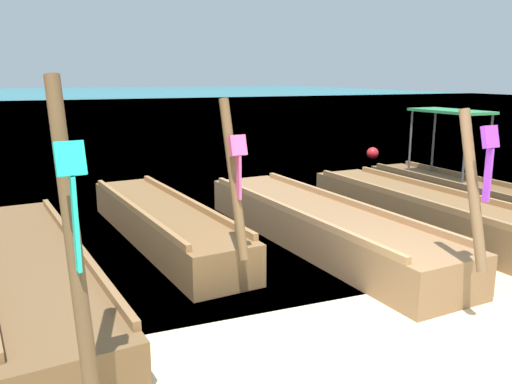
{
  "coord_description": "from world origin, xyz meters",
  "views": [
    {
      "loc": [
        -3.0,
        -4.17,
        2.76
      ],
      "look_at": [
        0.0,
        3.11,
        1.0
      ],
      "focal_mm": 36.78,
      "sensor_mm": 36.0,
      "label": 1
    }
  ],
  "objects_px": {
    "longtail_boat_orange_ribbon": "(469,190)",
    "longtail_boat_turquoise_ribbon": "(33,271)",
    "longtail_boat_violet_ribbon": "(319,225)",
    "mooring_buoy_near": "(373,153)",
    "longtail_boat_pink_ribbon": "(163,223)",
    "longtail_boat_red_ribbon": "(447,218)"
  },
  "relations": [
    {
      "from": "longtail_boat_orange_ribbon",
      "to": "longtail_boat_turquoise_ribbon",
      "type": "bearing_deg",
      "value": -170.79
    },
    {
      "from": "longtail_boat_violet_ribbon",
      "to": "longtail_boat_orange_ribbon",
      "type": "height_order",
      "value": "longtail_boat_violet_ribbon"
    },
    {
      "from": "longtail_boat_turquoise_ribbon",
      "to": "mooring_buoy_near",
      "type": "relative_size",
      "value": 16.56
    },
    {
      "from": "longtail_boat_pink_ribbon",
      "to": "mooring_buoy_near",
      "type": "height_order",
      "value": "longtail_boat_pink_ribbon"
    },
    {
      "from": "mooring_buoy_near",
      "to": "longtail_boat_orange_ribbon",
      "type": "bearing_deg",
      "value": -106.04
    },
    {
      "from": "longtail_boat_violet_ribbon",
      "to": "longtail_boat_orange_ribbon",
      "type": "bearing_deg",
      "value": 14.88
    },
    {
      "from": "mooring_buoy_near",
      "to": "longtail_boat_turquoise_ribbon",
      "type": "bearing_deg",
      "value": -144.36
    },
    {
      "from": "longtail_boat_red_ribbon",
      "to": "mooring_buoy_near",
      "type": "xyz_separation_m",
      "value": [
        3.84,
        7.73,
        -0.13
      ]
    },
    {
      "from": "longtail_boat_pink_ribbon",
      "to": "longtail_boat_red_ribbon",
      "type": "distance_m",
      "value": 4.88
    },
    {
      "from": "longtail_boat_pink_ribbon",
      "to": "mooring_buoy_near",
      "type": "bearing_deg",
      "value": 35.94
    },
    {
      "from": "longtail_boat_turquoise_ribbon",
      "to": "longtail_boat_orange_ribbon",
      "type": "xyz_separation_m",
      "value": [
        8.71,
        1.41,
        0.06
      ]
    },
    {
      "from": "longtail_boat_pink_ribbon",
      "to": "mooring_buoy_near",
      "type": "distance_m",
      "value": 10.42
    },
    {
      "from": "longtail_boat_red_ribbon",
      "to": "longtail_boat_orange_ribbon",
      "type": "distance_m",
      "value": 2.65
    },
    {
      "from": "mooring_buoy_near",
      "to": "longtail_boat_violet_ribbon",
      "type": "bearing_deg",
      "value": -129.99
    },
    {
      "from": "longtail_boat_turquoise_ribbon",
      "to": "longtail_boat_pink_ribbon",
      "type": "height_order",
      "value": "longtail_boat_turquoise_ribbon"
    },
    {
      "from": "longtail_boat_turquoise_ribbon",
      "to": "longtail_boat_pink_ribbon",
      "type": "distance_m",
      "value": 2.45
    },
    {
      "from": "longtail_boat_pink_ribbon",
      "to": "longtail_boat_red_ribbon",
      "type": "relative_size",
      "value": 0.8
    },
    {
      "from": "longtail_boat_pink_ribbon",
      "to": "longtail_boat_orange_ribbon",
      "type": "relative_size",
      "value": 0.91
    },
    {
      "from": "longtail_boat_orange_ribbon",
      "to": "longtail_boat_violet_ribbon",
      "type": "bearing_deg",
      "value": -165.12
    },
    {
      "from": "longtail_boat_turquoise_ribbon",
      "to": "longtail_boat_pink_ribbon",
      "type": "bearing_deg",
      "value": 34.35
    },
    {
      "from": "longtail_boat_turquoise_ribbon",
      "to": "longtail_boat_pink_ribbon",
      "type": "xyz_separation_m",
      "value": [
        2.03,
        1.38,
        0.05
      ]
    },
    {
      "from": "longtail_boat_violet_ribbon",
      "to": "longtail_boat_red_ribbon",
      "type": "bearing_deg",
      "value": -12.45
    }
  ]
}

